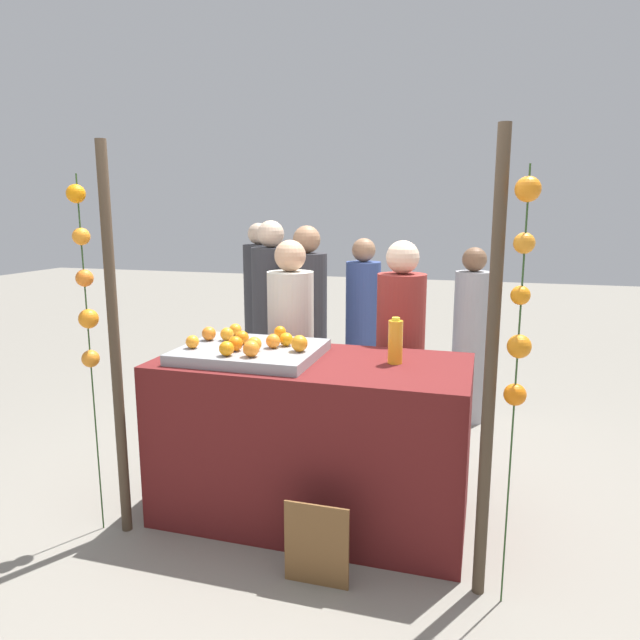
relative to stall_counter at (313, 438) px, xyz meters
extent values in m
plane|color=gray|center=(0.00, 0.00, -0.47)|extent=(24.00, 24.00, 0.00)
cube|color=#5B1919|center=(0.00, 0.00, 0.00)|extent=(1.74, 0.84, 0.94)
cube|color=gray|center=(-0.36, -0.04, 0.50)|extent=(0.77, 0.65, 0.06)
sphere|color=orange|center=(-0.30, -0.13, 0.57)|extent=(0.08, 0.08, 0.08)
sphere|color=orange|center=(-0.05, -0.07, 0.57)|extent=(0.09, 0.09, 0.09)
sphere|color=orange|center=(-0.22, -0.03, 0.57)|extent=(0.08, 0.08, 0.08)
sphere|color=orange|center=(-0.55, 0.07, 0.57)|extent=(0.08, 0.08, 0.08)
sphere|color=orange|center=(-0.26, -0.25, 0.57)|extent=(0.09, 0.09, 0.09)
sphere|color=orange|center=(-0.40, -0.27, 0.57)|extent=(0.08, 0.08, 0.08)
sphere|color=orange|center=(-0.17, 0.04, 0.57)|extent=(0.08, 0.08, 0.08)
sphere|color=orange|center=(-0.40, -0.15, 0.57)|extent=(0.08, 0.08, 0.08)
sphere|color=orange|center=(-0.43, 0.01, 0.57)|extent=(0.08, 0.08, 0.08)
sphere|color=orange|center=(-0.56, 0.21, 0.57)|extent=(0.08, 0.08, 0.08)
sphere|color=orange|center=(-0.66, -0.16, 0.57)|extent=(0.08, 0.08, 0.08)
sphere|color=orange|center=(-0.66, 0.05, 0.57)|extent=(0.08, 0.08, 0.08)
sphere|color=orange|center=(-0.28, 0.22, 0.57)|extent=(0.07, 0.07, 0.07)
cylinder|color=#F5A123|center=(0.45, 0.06, 0.59)|extent=(0.08, 0.08, 0.24)
cylinder|color=yellow|center=(0.45, 0.06, 0.72)|extent=(0.04, 0.04, 0.02)
cube|color=brown|center=(0.21, -0.62, -0.27)|extent=(0.32, 0.01, 0.42)
cube|color=black|center=(0.21, -0.61, -0.27)|extent=(0.29, 0.02, 0.40)
cylinder|color=beige|center=(-0.35, 0.64, 0.21)|extent=(0.31, 0.31, 1.36)
sphere|color=tan|center=(-0.35, 0.64, 1.00)|extent=(0.21, 0.21, 0.21)
cylinder|color=maroon|center=(0.40, 0.67, 0.21)|extent=(0.32, 0.32, 1.36)
sphere|color=beige|center=(0.40, 0.67, 1.00)|extent=(0.21, 0.21, 0.21)
cylinder|color=#99999E|center=(0.81, 1.85, 0.17)|extent=(0.29, 0.29, 1.27)
sphere|color=brown|center=(0.81, 1.85, 0.90)|extent=(0.20, 0.20, 0.20)
cylinder|color=#333338|center=(-0.49, 1.44, 0.24)|extent=(0.33, 0.33, 1.42)
sphere|color=#A87A59|center=(-0.49, 1.44, 1.06)|extent=(0.22, 0.22, 0.22)
cylinder|color=#333338|center=(-1.37, 2.57, 0.24)|extent=(0.33, 0.33, 1.42)
sphere|color=beige|center=(-1.37, 2.57, 1.06)|extent=(0.22, 0.22, 0.22)
cylinder|color=#384C8C|center=(-0.12, 1.93, 0.19)|extent=(0.31, 0.31, 1.32)
sphere|color=#A87A59|center=(-0.12, 1.93, 0.96)|extent=(0.21, 0.21, 0.21)
cylinder|color=#333338|center=(-0.84, 1.56, 0.26)|extent=(0.34, 0.34, 1.45)
sphere|color=beige|center=(-0.84, 1.56, 1.10)|extent=(0.23, 0.23, 0.23)
cylinder|color=#473828|center=(-0.95, -0.46, 0.59)|extent=(0.06, 0.06, 2.11)
cylinder|color=#473828|center=(0.95, -0.46, 0.59)|extent=(0.06, 0.06, 2.11)
cylinder|color=#2D4C23|center=(-1.09, -0.48, 0.50)|extent=(0.01, 0.01, 1.94)
sphere|color=orange|center=(-1.09, -0.49, 1.37)|extent=(0.10, 0.10, 0.10)
sphere|color=orange|center=(-1.09, -0.48, 1.16)|extent=(0.09, 0.09, 0.09)
sphere|color=orange|center=(-1.09, -0.48, 0.95)|extent=(0.09, 0.09, 0.09)
sphere|color=orange|center=(-1.08, -0.48, 0.73)|extent=(0.10, 0.10, 0.10)
sphere|color=orange|center=(-1.08, -0.49, 0.52)|extent=(0.09, 0.09, 0.09)
cylinder|color=#2D4C23|center=(1.05, -0.50, 0.50)|extent=(0.01, 0.01, 1.94)
sphere|color=orange|center=(1.05, -0.50, 1.37)|extent=(0.10, 0.10, 0.10)
sphere|color=orange|center=(1.05, -0.49, 1.16)|extent=(0.09, 0.09, 0.09)
sphere|color=orange|center=(1.05, -0.49, 0.95)|extent=(0.08, 0.08, 0.08)
sphere|color=orange|center=(1.06, -0.51, 0.73)|extent=(0.10, 0.10, 0.10)
sphere|color=orange|center=(1.06, -0.50, 0.52)|extent=(0.10, 0.10, 0.10)
camera|label=1|loc=(0.91, -2.96, 1.29)|focal=32.04mm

